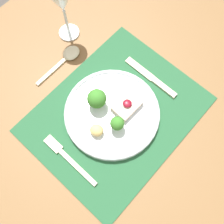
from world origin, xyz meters
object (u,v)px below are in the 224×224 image
knife (154,80)px  wine_glass_near (62,2)px  dinner_plate (112,112)px  spoon (68,56)px  fork (67,157)px

knife → wine_glass_near: size_ratio=0.99×
dinner_plate → knife: size_ratio=1.44×
knife → spoon: 0.27m
dinner_plate → wine_glass_near: (0.11, 0.28, 0.11)m
spoon → wine_glass_near: wine_glass_near is taller
dinner_plate → fork: dinner_plate is taller
knife → spoon: size_ratio=1.08×
fork → knife: 0.33m
dinner_plate → fork: 0.17m
spoon → knife: bearing=-61.6°
dinner_plate → wine_glass_near: wine_glass_near is taller
fork → spoon: spoon is taller
spoon → fork: bearing=-131.7°
spoon → wine_glass_near: bearing=46.6°
knife → dinner_plate: bearing=170.9°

